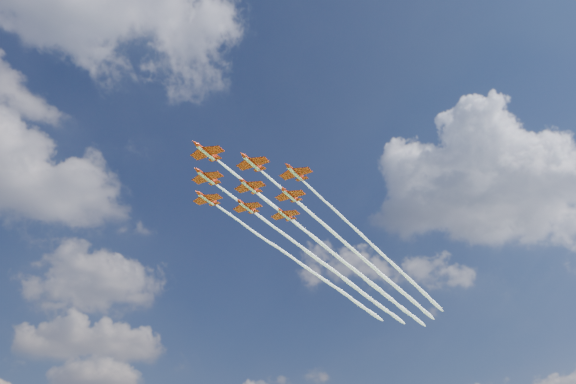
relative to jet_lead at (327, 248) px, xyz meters
name	(u,v)px	position (x,y,z in m)	size (l,w,h in m)	color
jet_lead	(327,248)	(0.00, 0.00, 0.00)	(127.92, 83.03, 2.64)	red
jet_row2_port	(358,254)	(12.86, -0.89, 0.00)	(127.92, 83.03, 2.64)	red
jet_row2_starb	(321,261)	(4.62, 12.03, 0.00)	(127.92, 83.03, 2.64)	red
jet_row3_port	(387,259)	(25.72, -1.77, 0.00)	(127.92, 83.03, 2.64)	red
jet_row3_centre	(350,267)	(17.48, 11.15, 0.00)	(127.92, 83.03, 2.64)	red
jet_row3_starb	(315,274)	(9.25, 24.06, 0.00)	(127.92, 83.03, 2.64)	red
jet_row4_port	(379,272)	(30.34, 10.26, 0.00)	(127.92, 83.03, 2.64)	red
jet_row4_starb	(343,278)	(22.10, 23.18, 0.00)	(127.92, 83.03, 2.64)	red
jet_tail	(371,283)	(34.96, 22.29, 0.00)	(127.92, 83.03, 2.64)	red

